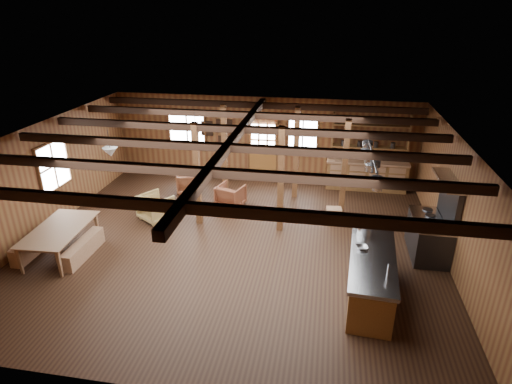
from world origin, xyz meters
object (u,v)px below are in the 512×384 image
(commercial_range, at_px, (432,231))
(armchair_a, at_px, (188,182))
(armchair_c, at_px, (156,207))
(dining_table, at_px, (63,241))
(kitchen_island, at_px, (371,277))
(armchair_b, at_px, (231,196))

(commercial_range, bearing_deg, armchair_a, 159.01)
(armchair_a, bearing_deg, armchair_c, 65.67)
(dining_table, relative_size, armchair_a, 2.77)
(commercial_range, relative_size, armchair_c, 2.40)
(kitchen_island, relative_size, armchair_a, 3.56)
(kitchen_island, bearing_deg, armchair_b, 138.98)
(commercial_range, height_order, armchair_a, commercial_range)
(kitchen_island, height_order, armchair_a, kitchen_island)
(kitchen_island, bearing_deg, commercial_range, 56.37)
(dining_table, distance_m, armchair_b, 4.67)
(kitchen_island, height_order, armchair_c, kitchen_island)
(armchair_c, bearing_deg, dining_table, 88.55)
(armchair_b, bearing_deg, armchair_c, 48.84)
(kitchen_island, distance_m, armchair_a, 7.00)
(armchair_c, bearing_deg, commercial_range, -152.15)
(armchair_b, bearing_deg, dining_table, 61.42)
(kitchen_island, height_order, armchair_b, kitchen_island)
(armchair_a, distance_m, armchair_c, 2.01)
(dining_table, bearing_deg, commercial_range, -83.33)
(kitchen_island, relative_size, armchair_b, 3.48)
(dining_table, xyz_separation_m, armchair_a, (1.73, 4.12, -0.02))
(kitchen_island, relative_size, armchair_c, 3.18)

